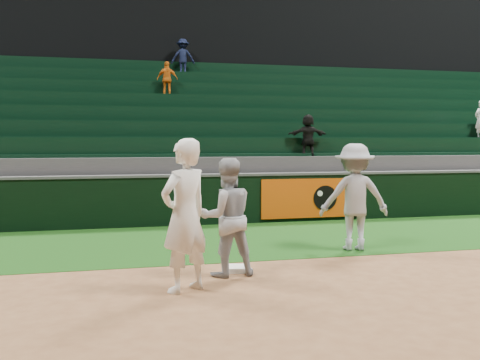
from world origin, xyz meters
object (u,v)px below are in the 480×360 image
baserunner (226,217)px  base_coach (354,197)px  first_base (236,269)px  first_baseman (185,215)px

baserunner → base_coach: 3.03m
first_base → first_baseman: size_ratio=0.17×
base_coach → first_base: bearing=34.2°
first_baseman → baserunner: size_ratio=1.16×
first_base → first_baseman: first_baseman is taller
first_base → baserunner: bearing=-132.9°
first_baseman → base_coach: size_ratio=1.05×
first_base → baserunner: (-0.20, -0.22, 0.86)m
baserunner → first_base: bearing=-137.7°
first_baseman → baserunner: first_baseman is taller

